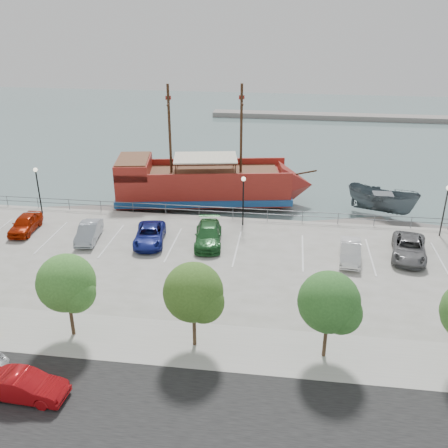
# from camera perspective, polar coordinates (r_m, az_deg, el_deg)

# --- Properties ---
(ground) EXTENTS (160.00, 160.00, 0.00)m
(ground) POSITION_cam_1_polar(r_m,az_deg,el_deg) (37.02, 1.12, -5.58)
(ground) COLOR slate
(street) EXTENTS (100.00, 8.00, 0.04)m
(street) POSITION_cam_1_polar(r_m,az_deg,el_deg) (23.82, -3.73, -22.57)
(street) COLOR black
(street) RESTS_ON land_slab
(sidewalk) EXTENTS (100.00, 4.00, 0.05)m
(sidewalk) POSITION_cam_1_polar(r_m,az_deg,el_deg) (28.20, -1.30, -13.78)
(sidewalk) COLOR #A3A098
(sidewalk) RESTS_ON land_slab
(seawall_railing) EXTENTS (50.00, 0.06, 1.00)m
(seawall_railing) POSITION_cam_1_polar(r_m,az_deg,el_deg) (43.32, 2.34, 1.25)
(seawall_railing) COLOR slate
(seawall_railing) RESTS_ON land_slab
(far_shore) EXTENTS (40.00, 3.00, 0.80)m
(far_shore) POSITION_cam_1_polar(r_m,az_deg,el_deg) (89.03, 11.95, 11.95)
(far_shore) COLOR gray
(far_shore) RESTS_ON ground
(pirate_ship) EXTENTS (19.54, 8.33, 12.15)m
(pirate_ship) POSITION_cam_1_polar(r_m,az_deg,el_deg) (48.56, -0.68, 4.48)
(pirate_ship) COLOR maroon
(pirate_ship) RESTS_ON ground
(patrol_boat) EXTENTS (7.08, 5.39, 2.59)m
(patrol_boat) POSITION_cam_1_polar(r_m,az_deg,el_deg) (48.34, 17.58, 2.28)
(patrol_boat) COLOR #4A545A
(patrol_boat) RESTS_ON ground
(dock_west) EXTENTS (8.12, 3.84, 0.45)m
(dock_west) POSITION_cam_1_polar(r_m,az_deg,el_deg) (48.64, -15.30, 1.34)
(dock_west) COLOR #6A635E
(dock_west) RESTS_ON ground
(dock_mid) EXTENTS (7.93, 4.27, 0.44)m
(dock_mid) POSITION_cam_1_polar(r_m,az_deg,el_deg) (45.29, 13.77, -0.22)
(dock_mid) COLOR gray
(dock_mid) RESTS_ON ground
(dock_east) EXTENTS (7.29, 3.41, 0.40)m
(dock_east) POSITION_cam_1_polar(r_m,az_deg,el_deg) (46.67, 22.49, -0.71)
(dock_east) COLOR slate
(dock_east) RESTS_ON ground
(street_sedan) EXTENTS (4.14, 1.62, 1.34)m
(street_sedan) POSITION_cam_1_polar(r_m,az_deg,el_deg) (26.56, -21.84, -16.81)
(street_sedan) COLOR #A40C10
(street_sedan) RESTS_ON street
(lamp_post_left) EXTENTS (0.36, 0.36, 4.28)m
(lamp_post_left) POSITION_cam_1_polar(r_m,az_deg,el_deg) (46.41, -20.55, 4.46)
(lamp_post_left) COLOR black
(lamp_post_left) RESTS_ON land_slab
(lamp_post_mid) EXTENTS (0.36, 0.36, 4.28)m
(lamp_post_mid) POSITION_cam_1_polar(r_m,az_deg,el_deg) (41.23, 2.22, 3.64)
(lamp_post_mid) COLOR black
(lamp_post_mid) RESTS_ON land_slab
(lamp_post_right) EXTENTS (0.36, 0.36, 4.28)m
(lamp_post_right) POSITION_cam_1_polar(r_m,az_deg,el_deg) (42.90, 24.02, 2.33)
(lamp_post_right) COLOR black
(lamp_post_right) RESTS_ON land_slab
(tree_c) EXTENTS (3.30, 3.20, 5.00)m
(tree_c) POSITION_cam_1_polar(r_m,az_deg,el_deg) (28.42, -17.35, -6.70)
(tree_c) COLOR #473321
(tree_c) RESTS_ON sidewalk
(tree_d) EXTENTS (3.30, 3.20, 5.00)m
(tree_d) POSITION_cam_1_polar(r_m,az_deg,el_deg) (26.38, -3.24, -8.06)
(tree_d) COLOR #473321
(tree_d) RESTS_ON sidewalk
(tree_e) EXTENTS (3.30, 3.20, 5.00)m
(tree_e) POSITION_cam_1_polar(r_m,az_deg,el_deg) (26.13, 12.21, -8.99)
(tree_e) COLOR #473321
(tree_e) RESTS_ON sidewalk
(parked_car_a) EXTENTS (2.00, 4.26, 1.41)m
(parked_car_a) POSITION_cam_1_polar(r_m,az_deg,el_deg) (43.97, -21.77, 0.06)
(parked_car_a) COLOR #9F1C02
(parked_car_a) RESTS_ON land_slab
(parked_car_b) EXTENTS (1.97, 4.27, 1.35)m
(parked_car_b) POSITION_cam_1_polar(r_m,az_deg,el_deg) (40.82, -15.19, -0.88)
(parked_car_b) COLOR #939CA6
(parked_car_b) RESTS_ON land_slab
(parked_car_c) EXTENTS (2.93, 5.07, 1.33)m
(parked_car_c) POSITION_cam_1_polar(r_m,az_deg,el_deg) (39.34, -8.49, -1.25)
(parked_car_c) COLOR navy
(parked_car_c) RESTS_ON land_slab
(parked_car_d) EXTENTS (2.64, 5.23, 1.46)m
(parked_car_d) POSITION_cam_1_polar(r_m,az_deg,el_deg) (38.79, -1.80, -1.26)
(parked_car_d) COLOR #205B28
(parked_car_d) RESTS_ON land_slab
(parked_car_f) EXTENTS (1.80, 4.26, 1.37)m
(parked_car_f) POSITION_cam_1_polar(r_m,az_deg,el_deg) (37.48, 14.21, -3.07)
(parked_car_f) COLOR white
(parked_car_f) RESTS_ON land_slab
(parked_car_g) EXTENTS (3.21, 5.45, 1.42)m
(parked_car_g) POSITION_cam_1_polar(r_m,az_deg,el_deg) (39.20, 20.38, -2.61)
(parked_car_g) COLOR slate
(parked_car_g) RESTS_ON land_slab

